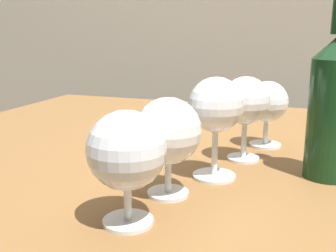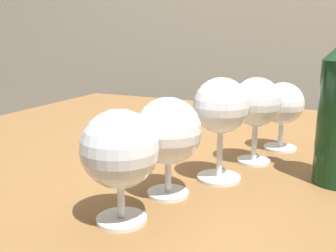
{
  "view_description": "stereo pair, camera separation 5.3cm",
  "coord_description": "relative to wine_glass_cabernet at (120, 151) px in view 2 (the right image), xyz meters",
  "views": [
    {
      "loc": [
        0.15,
        -0.74,
        1.0
      ],
      "look_at": [
        -0.02,
        -0.25,
        0.87
      ],
      "focal_mm": 42.81,
      "sensor_mm": 36.0,
      "label": 1
    },
    {
      "loc": [
        0.19,
        -0.72,
        1.0
      ],
      "look_at": [
        -0.02,
        -0.25,
        0.87
      ],
      "focal_mm": 42.81,
      "sensor_mm": 36.0,
      "label": 2
    }
  ],
  "objects": [
    {
      "name": "wine_glass_merlot",
      "position": [
        0.09,
        0.29,
        0.02
      ],
      "size": [
        0.08,
        0.08,
        0.15
      ],
      "color": "white",
      "rests_on": "dining_table"
    },
    {
      "name": "wine_glass_chardonnay",
      "position": [
        0.06,
        0.18,
        0.02
      ],
      "size": [
        0.08,
        0.08,
        0.16
      ],
      "color": "white",
      "rests_on": "dining_table"
    },
    {
      "name": "wine_glass_white",
      "position": [
        0.02,
        0.09,
        0.0
      ],
      "size": [
        0.09,
        0.09,
        0.14
      ],
      "color": "white",
      "rests_on": "dining_table"
    },
    {
      "name": "wine_glass_cabernet",
      "position": [
        0.0,
        0.0,
        0.0
      ],
      "size": [
        0.09,
        0.09,
        0.14
      ],
      "color": "white",
      "rests_on": "dining_table"
    },
    {
      "name": "dining_table",
      "position": [
        0.04,
        0.35,
        -0.18
      ],
      "size": [
        1.31,
        0.95,
        0.77
      ],
      "color": "brown",
      "rests_on": "ground_plane"
    },
    {
      "name": "wine_glass_rose",
      "position": [
        0.12,
        0.39,
        -0.0
      ],
      "size": [
        0.08,
        0.08,
        0.13
      ],
      "color": "white",
      "rests_on": "dining_table"
    }
  ]
}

